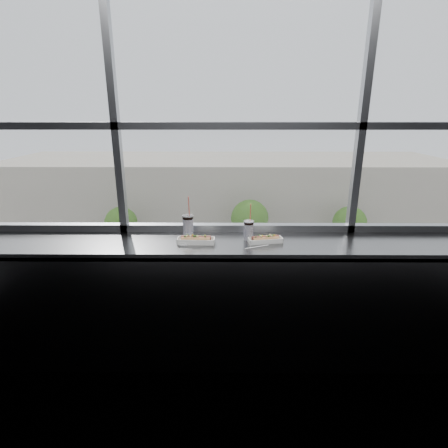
{
  "coord_description": "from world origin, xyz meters",
  "views": [
    {
      "loc": [
        -0.1,
        -1.44,
        2.11
      ],
      "look_at": [
        -0.11,
        1.23,
        1.25
      ],
      "focal_mm": 28.0,
      "sensor_mm": 36.0,
      "label": 1
    }
  ],
  "objects_px": {
    "soda_cup_right": "(249,229)",
    "pedestrian_d": "(308,249)",
    "car_far_c": "(390,261)",
    "pedestrian_a": "(171,241)",
    "pedestrian_b": "(204,243)",
    "pedestrian_c": "(292,244)",
    "soda_cup_left": "(188,225)",
    "tree_center": "(250,218)",
    "hotdog_tray_right": "(265,239)",
    "car_near_d": "(350,315)",
    "car_near_c": "(231,316)",
    "tree_left": "(121,223)",
    "car_near_b": "(129,315)",
    "car_near_a": "(4,312)",
    "car_far_a": "(91,262)",
    "tree_right": "(350,223)",
    "car_near_e": "(423,315)",
    "wrapper": "(183,245)",
    "hotdog_tray_left": "(196,240)",
    "car_far_b": "(261,262)",
    "loose_straw": "(257,247)"
  },
  "relations": [
    {
      "from": "tree_center",
      "to": "car_far_b",
      "type": "bearing_deg",
      "value": -78.75
    },
    {
      "from": "car_near_e",
      "to": "car_near_b",
      "type": "bearing_deg",
      "value": 85.14
    },
    {
      "from": "pedestrian_b",
      "to": "car_near_a",
      "type": "bearing_deg",
      "value": -43.28
    },
    {
      "from": "car_near_b",
      "to": "car_near_a",
      "type": "bearing_deg",
      "value": 84.8
    },
    {
      "from": "soda_cup_left",
      "to": "loose_straw",
      "type": "bearing_deg",
      "value": -24.24
    },
    {
      "from": "wrapper",
      "to": "tree_center",
      "type": "distance_m",
      "value": 29.7
    },
    {
      "from": "soda_cup_left",
      "to": "car_near_c",
      "type": "height_order",
      "value": "soda_cup_left"
    },
    {
      "from": "wrapper",
      "to": "car_near_e",
      "type": "bearing_deg",
      "value": 52.43
    },
    {
      "from": "soda_cup_left",
      "to": "soda_cup_right",
      "type": "relative_size",
      "value": 1.13
    },
    {
      "from": "tree_center",
      "to": "pedestrian_a",
      "type": "bearing_deg",
      "value": 171.85
    },
    {
      "from": "car_near_d",
      "to": "car_near_c",
      "type": "relative_size",
      "value": 1.1
    },
    {
      "from": "soda_cup_right",
      "to": "pedestrian_a",
      "type": "distance_m",
      "value": 31.84
    },
    {
      "from": "pedestrian_d",
      "to": "tree_right",
      "type": "bearing_deg",
      "value": 104.62
    },
    {
      "from": "car_far_c",
      "to": "pedestrian_a",
      "type": "distance_m",
      "value": 19.81
    },
    {
      "from": "car_near_e",
      "to": "pedestrian_c",
      "type": "height_order",
      "value": "car_near_e"
    },
    {
      "from": "tree_center",
      "to": "hotdog_tray_right",
      "type": "bearing_deg",
      "value": -93.78
    },
    {
      "from": "car_near_a",
      "to": "car_far_a",
      "type": "distance_m",
      "value": 8.37
    },
    {
      "from": "wrapper",
      "to": "tree_left",
      "type": "distance_m",
      "value": 31.2
    },
    {
      "from": "hotdog_tray_right",
      "to": "pedestrian_b",
      "type": "relative_size",
      "value": 0.14
    },
    {
      "from": "soda_cup_left",
      "to": "tree_center",
      "type": "height_order",
      "value": "soda_cup_left"
    },
    {
      "from": "tree_center",
      "to": "car_near_a",
      "type": "bearing_deg",
      "value": -143.19
    },
    {
      "from": "wrapper",
      "to": "car_near_d",
      "type": "xyz_separation_m",
      "value": [
        8.07,
        16.38,
        -11.03
      ]
    },
    {
      "from": "loose_straw",
      "to": "car_far_a",
      "type": "bearing_deg",
      "value": 92.28
    },
    {
      "from": "car_near_a",
      "to": "car_near_c",
      "type": "bearing_deg",
      "value": -97.32
    },
    {
      "from": "wrapper",
      "to": "car_near_a",
      "type": "xyz_separation_m",
      "value": [
        -13.51,
        16.38,
        -10.91
      ]
    },
    {
      "from": "hotdog_tray_left",
      "to": "car_near_a",
      "type": "bearing_deg",
      "value": 132.03
    },
    {
      "from": "car_near_b",
      "to": "tree_center",
      "type": "height_order",
      "value": "tree_center"
    },
    {
      "from": "car_far_b",
      "to": "tree_right",
      "type": "relative_size",
      "value": 1.28
    },
    {
      "from": "car_far_a",
      "to": "pedestrian_d",
      "type": "height_order",
      "value": "pedestrian_d"
    },
    {
      "from": "hotdog_tray_right",
      "to": "car_far_b",
      "type": "relative_size",
      "value": 0.05
    },
    {
      "from": "car_far_c",
      "to": "pedestrian_a",
      "type": "bearing_deg",
      "value": 69.43
    },
    {
      "from": "pedestrian_b",
      "to": "hotdog_tray_right",
      "type": "bearing_deg",
      "value": 4.82
    },
    {
      "from": "car_near_b",
      "to": "tree_center",
      "type": "xyz_separation_m",
      "value": [
        8.25,
        12.0,
        2.64
      ]
    },
    {
      "from": "hotdog_tray_right",
      "to": "soda_cup_right",
      "type": "xyz_separation_m",
      "value": [
        -0.13,
        0.07,
        0.06
      ]
    },
    {
      "from": "hotdog_tray_left",
      "to": "soda_cup_left",
      "type": "distance_m",
      "value": 0.2
    },
    {
      "from": "car_far_c",
      "to": "car_far_a",
      "type": "relative_size",
      "value": 1.19
    },
    {
      "from": "soda_cup_right",
      "to": "pedestrian_d",
      "type": "xyz_separation_m",
      "value": [
        7.33,
        27.2,
        -11.15
      ]
    },
    {
      "from": "car_near_b",
      "to": "car_far_c",
      "type": "distance_m",
      "value": 21.37
    },
    {
      "from": "soda_cup_left",
      "to": "tree_left",
      "type": "xyz_separation_m",
      "value": [
        -9.48,
        28.15,
        -8.97
      ]
    },
    {
      "from": "car_near_b",
      "to": "pedestrian_d",
      "type": "height_order",
      "value": "car_near_b"
    },
    {
      "from": "car_near_c",
      "to": "pedestrian_c",
      "type": "height_order",
      "value": "pedestrian_c"
    },
    {
      "from": "wrapper",
      "to": "pedestrian_c",
      "type": "relative_size",
      "value": 0.05
    },
    {
      "from": "car_near_e",
      "to": "car_far_c",
      "type": "height_order",
      "value": "car_far_c"
    },
    {
      "from": "car_near_b",
      "to": "car_near_e",
      "type": "bearing_deg",
      "value": -95.2
    },
    {
      "from": "car_far_a",
      "to": "pedestrian_d",
      "type": "bearing_deg",
      "value": -79.92
    },
    {
      "from": "hotdog_tray_right",
      "to": "car_near_e",
      "type": "xyz_separation_m",
      "value": [
        11.94,
        16.3,
        -11.0
      ]
    },
    {
      "from": "wrapper",
      "to": "car_near_c",
      "type": "xyz_separation_m",
      "value": [
        0.66,
        16.38,
        -11.13
      ]
    },
    {
      "from": "pedestrian_b",
      "to": "pedestrian_c",
      "type": "xyz_separation_m",
      "value": [
        8.51,
        0.02,
        -0.1
      ]
    },
    {
      "from": "car_near_a",
      "to": "tree_right",
      "type": "bearing_deg",
      "value": -71.97
    },
    {
      "from": "hotdog_tray_left",
      "to": "soda_cup_right",
      "type": "relative_size",
      "value": 0.97
    }
  ]
}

